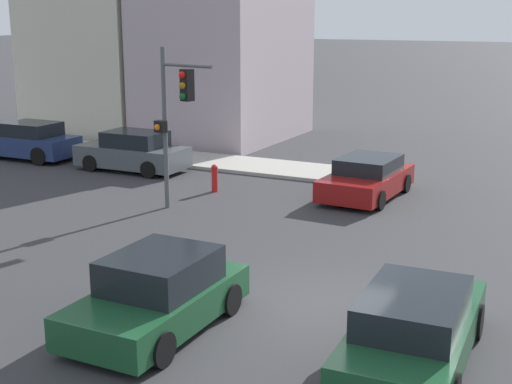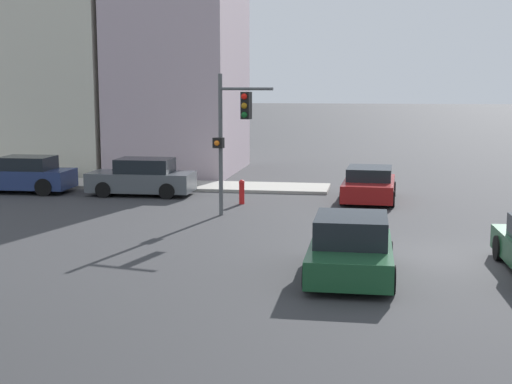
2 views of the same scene
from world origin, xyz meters
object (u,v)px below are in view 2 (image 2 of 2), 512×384
at_px(crossing_car_0, 369,185).
at_px(parked_car_1, 25,175).
at_px(parked_car_0, 142,178).
at_px(fire_hydrant, 242,191).
at_px(crossing_car_2, 351,249).
at_px(traffic_signal, 233,125).

relative_size(crossing_car_0, parked_car_1, 1.05).
height_order(parked_car_0, fire_hydrant, parked_car_0).
xyz_separation_m(crossing_car_2, parked_car_0, (11.14, 8.70, 0.04)).
distance_m(parked_car_0, parked_car_1, 5.04).
bearing_deg(parked_car_1, crossing_car_2, 140.34).
bearing_deg(crossing_car_0, crossing_car_2, 0.56).
bearing_deg(crossing_car_2, parked_car_1, -128.99).
bearing_deg(parked_car_1, crossing_car_0, 179.78).
xyz_separation_m(traffic_signal, fire_hydrant, (2.52, 0.15, -2.63)).
relative_size(traffic_signal, parked_car_1, 1.21).
distance_m(traffic_signal, parked_car_0, 6.51).
distance_m(crossing_car_0, parked_car_1, 14.12).
relative_size(traffic_signal, fire_hydrant, 5.22).
bearing_deg(crossing_car_2, crossing_car_0, 178.01).
relative_size(parked_car_0, fire_hydrant, 4.59).
height_order(crossing_car_0, crossing_car_2, crossing_car_2).
bearing_deg(parked_car_1, traffic_signal, 156.72).
xyz_separation_m(crossing_car_0, crossing_car_2, (-11.22, 0.38, 0.05)).
xyz_separation_m(crossing_car_0, parked_car_0, (-0.09, 9.08, 0.09)).
height_order(traffic_signal, fire_hydrant, traffic_signal).
bearing_deg(parked_car_0, fire_hydrant, 160.62).
bearing_deg(parked_car_0, crossing_car_0, 179.96).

